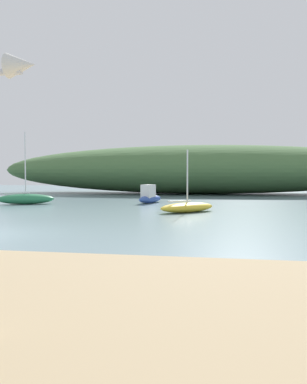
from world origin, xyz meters
TOP-DOWN VIEW (x-y plane):
  - distant_hill at (4.82, 30.36)m, footprint 43.18×11.33m
  - sailboat_mid_channel at (5.73, 8.95)m, footprint 3.24×3.33m
  - sailboat_inner_mooring at (-5.48, 12.85)m, footprint 3.87×2.51m
  - motorboat_by_sandbar at (2.49, 15.41)m, footprint 1.64×3.01m

SIDE VIEW (x-z plane):
  - sailboat_mid_channel at x=5.73m, z-range -1.37..1.92m
  - sailboat_inner_mooring at x=-5.48m, z-range -2.06..2.79m
  - motorboat_by_sandbar at x=2.49m, z-range -0.19..1.10m
  - distant_hill at x=4.82m, z-range 0.00..5.08m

